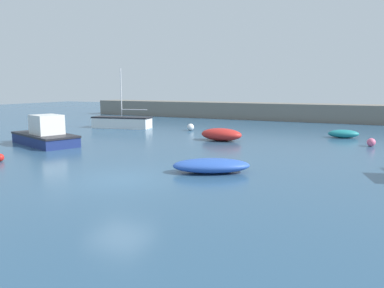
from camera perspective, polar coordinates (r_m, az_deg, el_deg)
The scene contains 10 objects.
ground_plane at distance 15.25m, azimuth -10.94°, elevation -5.68°, with size 120.00×120.00×0.20m, color #2D5170.
harbor_breakwater at distance 42.63m, azimuth 13.56°, elevation 4.82°, with size 47.61×3.43×1.84m, color slate.
motorboat_grey_hull at distance 25.42m, azimuth -21.43°, elevation 1.32°, with size 5.76×3.88×1.91m.
rowboat_white_midwater at distance 25.56m, azimuth 4.49°, elevation 1.46°, with size 2.89×1.53×0.85m.
sailboat_twin_hulled at distance 34.00m, azimuth -10.62°, elevation 3.29°, with size 5.46×2.64×5.24m.
fishing_dinghy_green at distance 29.05m, azimuth 22.07°, elevation 1.46°, with size 2.29×1.46×0.59m.
open_tender_yellow at distance 16.06m, azimuth 2.95°, elevation -3.31°, with size 3.61×2.80×0.61m.
mooring_buoy_pink at distance 25.58m, azimuth 25.64°, elevation 0.24°, with size 0.51×0.51×0.51m, color #EA668C.
mooring_buoy_white at distance 31.39m, azimuth -0.23°, elevation 2.59°, with size 0.58×0.58×0.58m, color white.
mooring_buoy_red at distance 20.74m, azimuth -27.22°, elevation -1.85°, with size 0.39×0.39×0.39m, color red.
Camera 1 is at (8.84, -11.84, 3.66)m, focal length 35.00 mm.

